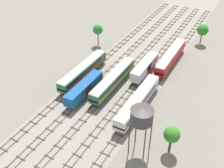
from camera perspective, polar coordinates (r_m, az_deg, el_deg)
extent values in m
plane|color=slate|center=(78.52, 2.52, 1.79)|extent=(480.00, 480.00, 0.00)
cube|color=gray|center=(78.52, 2.52, 1.80)|extent=(22.95, 176.00, 0.01)
cube|color=#47382D|center=(83.34, -3.46, 4.12)|extent=(0.07, 126.00, 0.15)
cube|color=#47382D|center=(82.68, -2.61, 3.87)|extent=(0.07, 126.00, 0.15)
cube|color=brown|center=(61.78, -21.76, -12.59)|extent=(2.40, 0.22, 0.14)
cube|color=brown|center=(62.93, -19.79, -10.94)|extent=(2.40, 0.22, 0.14)
cube|color=brown|center=(64.20, -17.91, -9.33)|extent=(2.40, 0.22, 0.14)
cube|color=brown|center=(65.58, -16.12, -7.78)|extent=(2.40, 0.22, 0.14)
cube|color=brown|center=(67.07, -14.42, -6.29)|extent=(2.40, 0.22, 0.14)
cube|color=brown|center=(68.66, -12.81, -4.86)|extent=(2.40, 0.22, 0.14)
cube|color=brown|center=(70.34, -11.28, -3.49)|extent=(2.40, 0.22, 0.14)
cube|color=brown|center=(72.10, -9.82, -2.19)|extent=(2.40, 0.22, 0.14)
cube|color=brown|center=(73.95, -8.44, -0.95)|extent=(2.40, 0.22, 0.14)
cube|color=brown|center=(75.86, -7.13, 0.23)|extent=(2.40, 0.22, 0.14)
cube|color=brown|center=(77.85, -5.88, 1.35)|extent=(2.40, 0.22, 0.14)
cube|color=brown|center=(79.90, -4.70, 2.42)|extent=(2.40, 0.22, 0.14)
cube|color=brown|center=(82.01, -3.57, 3.43)|extent=(2.40, 0.22, 0.14)
cube|color=brown|center=(84.17, -2.50, 4.38)|extent=(2.40, 0.22, 0.14)
cube|color=brown|center=(86.38, -1.48, 5.29)|extent=(2.40, 0.22, 0.14)
cube|color=brown|center=(88.64, -0.51, 6.15)|extent=(2.40, 0.22, 0.14)
cube|color=brown|center=(90.94, 0.41, 6.96)|extent=(2.40, 0.22, 0.14)
cube|color=brown|center=(93.28, 1.30, 7.74)|extent=(2.40, 0.22, 0.14)
cube|color=brown|center=(95.66, 2.14, 8.47)|extent=(2.40, 0.22, 0.14)
cube|color=brown|center=(98.08, 2.94, 9.16)|extent=(2.40, 0.22, 0.14)
cube|color=brown|center=(100.52, 3.71, 9.82)|extent=(2.40, 0.22, 0.14)
cube|color=brown|center=(102.99, 4.44, 10.45)|extent=(2.40, 0.22, 0.14)
cube|color=brown|center=(105.49, 5.14, 11.05)|extent=(2.40, 0.22, 0.14)
cube|color=brown|center=(108.02, 5.82, 11.61)|extent=(2.40, 0.22, 0.14)
cube|color=brown|center=(110.57, 6.46, 12.15)|extent=(2.40, 0.22, 0.14)
cube|color=brown|center=(113.14, 7.08, 12.67)|extent=(2.40, 0.22, 0.14)
cube|color=brown|center=(115.73, 7.67, 13.15)|extent=(2.40, 0.22, 0.14)
cube|color=brown|center=(118.34, 8.23, 13.62)|extent=(2.40, 0.22, 0.14)
cube|color=brown|center=(120.97, 8.78, 14.07)|extent=(2.40, 0.22, 0.14)
cube|color=brown|center=(123.62, 9.30, 14.49)|extent=(2.40, 0.22, 0.14)
cube|color=brown|center=(126.28, 9.81, 14.90)|extent=(2.40, 0.22, 0.14)
cube|color=brown|center=(128.96, 10.29, 15.28)|extent=(2.40, 0.22, 0.14)
cube|color=brown|center=(131.65, 10.76, 15.65)|extent=(2.40, 0.22, 0.14)
cube|color=brown|center=(134.36, 11.21, 16.01)|extent=(2.40, 0.22, 0.14)
cube|color=#47382D|center=(81.26, -0.60, 3.29)|extent=(0.07, 126.00, 0.15)
cube|color=#47382D|center=(80.68, 0.29, 3.03)|extent=(0.07, 126.00, 0.15)
cube|color=brown|center=(59.01, -18.58, -14.52)|extent=(2.40, 0.22, 0.14)
cube|color=brown|center=(60.22, -16.58, -12.72)|extent=(2.40, 0.22, 0.14)
cube|color=brown|center=(61.54, -14.69, -10.99)|extent=(2.40, 0.22, 0.14)
cube|color=brown|center=(62.98, -12.91, -9.32)|extent=(2.40, 0.22, 0.14)
cube|color=brown|center=(64.53, -11.22, -7.72)|extent=(2.40, 0.22, 0.14)
cube|color=brown|center=(66.18, -9.63, -6.19)|extent=(2.40, 0.22, 0.14)
cube|color=brown|center=(67.92, -8.13, -4.73)|extent=(2.40, 0.22, 0.14)
cube|color=brown|center=(69.74, -6.71, -3.35)|extent=(2.40, 0.22, 0.14)
cube|color=brown|center=(71.65, -5.36, -2.03)|extent=(2.40, 0.22, 0.14)
cube|color=brown|center=(73.62, -4.09, -0.79)|extent=(2.40, 0.22, 0.14)
cube|color=brown|center=(75.67, -2.89, 0.39)|extent=(2.40, 0.22, 0.14)
cube|color=brown|center=(77.78, -1.75, 1.51)|extent=(2.40, 0.22, 0.14)
cube|color=brown|center=(79.94, -0.68, 2.57)|extent=(2.40, 0.22, 0.14)
cube|color=brown|center=(82.16, 0.35, 3.57)|extent=(2.40, 0.22, 0.14)
cube|color=brown|center=(84.42, 1.32, 4.51)|extent=(2.40, 0.22, 0.14)
cube|color=brown|center=(86.73, 2.24, 5.41)|extent=(2.40, 0.22, 0.14)
cube|color=brown|center=(89.08, 3.11, 6.26)|extent=(2.40, 0.22, 0.14)
cube|color=brown|center=(91.47, 3.95, 7.06)|extent=(2.40, 0.22, 0.14)
cube|color=brown|center=(93.90, 4.74, 7.82)|extent=(2.40, 0.22, 0.14)
cube|color=brown|center=(96.35, 5.50, 8.53)|extent=(2.40, 0.22, 0.14)
cube|color=brown|center=(98.84, 6.22, 9.22)|extent=(2.40, 0.22, 0.14)
cube|color=brown|center=(101.35, 6.90, 9.86)|extent=(2.40, 0.22, 0.14)
cube|color=brown|center=(103.89, 7.56, 10.48)|extent=(2.40, 0.22, 0.14)
cube|color=brown|center=(106.46, 8.19, 11.06)|extent=(2.40, 0.22, 0.14)
cube|color=brown|center=(109.04, 8.79, 11.62)|extent=(2.40, 0.22, 0.14)
cube|color=brown|center=(111.65, 9.36, 12.14)|extent=(2.40, 0.22, 0.14)
cube|color=brown|center=(114.28, 9.91, 12.65)|extent=(2.40, 0.22, 0.14)
cube|color=brown|center=(116.92, 10.44, 13.12)|extent=(2.40, 0.22, 0.14)
cube|color=brown|center=(119.58, 10.94, 13.58)|extent=(2.40, 0.22, 0.14)
cube|color=brown|center=(122.26, 11.43, 14.02)|extent=(2.40, 0.22, 0.14)
cube|color=brown|center=(124.95, 11.90, 14.43)|extent=(2.40, 0.22, 0.14)
cube|color=brown|center=(127.66, 12.34, 14.83)|extent=(2.40, 0.22, 0.14)
cube|color=brown|center=(130.37, 12.78, 15.21)|extent=(2.40, 0.22, 0.14)
cube|color=brown|center=(133.10, 13.19, 15.57)|extent=(2.40, 0.22, 0.14)
cube|color=#47382D|center=(79.41, 2.39, 2.41)|extent=(0.07, 126.00, 0.15)
cube|color=#47382D|center=(78.90, 3.32, 2.14)|extent=(0.07, 126.00, 0.15)
cube|color=brown|center=(56.50, -15.03, -16.57)|extent=(2.40, 0.22, 0.14)
cube|color=brown|center=(57.76, -13.03, -14.62)|extent=(2.40, 0.22, 0.14)
cube|color=brown|center=(59.14, -11.16, -12.75)|extent=(2.40, 0.22, 0.14)
cube|color=brown|center=(60.64, -9.40, -10.95)|extent=(2.40, 0.22, 0.14)
cube|color=brown|center=(62.24, -7.75, -9.23)|extent=(2.40, 0.22, 0.14)
cube|color=brown|center=(63.95, -6.20, -7.60)|extent=(2.40, 0.22, 0.14)
cube|color=brown|center=(65.75, -4.75, -6.05)|extent=(2.40, 0.22, 0.14)
cube|color=brown|center=(67.63, -3.38, -4.57)|extent=(2.40, 0.22, 0.14)
cube|color=brown|center=(69.59, -2.09, -3.18)|extent=(2.40, 0.22, 0.14)
cube|color=brown|center=(71.63, -0.88, -1.87)|extent=(2.40, 0.22, 0.14)
cube|color=brown|center=(73.73, 0.26, -0.62)|extent=(2.40, 0.22, 0.14)
cube|color=brown|center=(75.89, 1.34, 0.55)|extent=(2.40, 0.22, 0.14)
cube|color=brown|center=(78.11, 2.36, 1.66)|extent=(2.40, 0.22, 0.14)
cube|color=brown|center=(80.37, 3.32, 2.70)|extent=(2.40, 0.22, 0.14)
cube|color=brown|center=(82.69, 4.23, 3.69)|extent=(2.40, 0.22, 0.14)
cube|color=brown|center=(85.05, 5.10, 4.62)|extent=(2.40, 0.22, 0.14)
cube|color=brown|center=(87.44, 5.91, 5.50)|extent=(2.40, 0.22, 0.14)
cube|color=brown|center=(89.87, 6.69, 6.33)|extent=(2.40, 0.22, 0.14)
cube|color=brown|center=(92.34, 7.43, 7.12)|extent=(2.40, 0.22, 0.14)
cube|color=brown|center=(94.84, 8.13, 7.87)|extent=(2.40, 0.22, 0.14)
cube|color=brown|center=(97.36, 8.80, 8.57)|extent=(2.40, 0.22, 0.14)
cube|color=brown|center=(99.91, 9.43, 9.24)|extent=(2.40, 0.22, 0.14)
cube|color=brown|center=(102.49, 10.04, 9.87)|extent=(2.40, 0.22, 0.14)
cube|color=brown|center=(105.09, 10.62, 10.47)|extent=(2.40, 0.22, 0.14)
cube|color=brown|center=(107.71, 11.17, 11.05)|extent=(2.40, 0.22, 0.14)
cube|color=brown|center=(110.35, 11.70, 11.59)|extent=(2.40, 0.22, 0.14)
cube|color=brown|center=(113.00, 12.20, 12.10)|extent=(2.40, 0.22, 0.14)
cube|color=brown|center=(115.68, 12.68, 12.60)|extent=(2.40, 0.22, 0.14)
cube|color=brown|center=(118.36, 13.15, 13.07)|extent=(2.40, 0.22, 0.14)
cube|color=brown|center=(121.07, 13.59, 13.51)|extent=(2.40, 0.22, 0.14)
cube|color=brown|center=(123.78, 14.02, 13.94)|extent=(2.40, 0.22, 0.14)
cube|color=brown|center=(126.52, 14.43, 14.35)|extent=(2.40, 0.22, 0.14)
cube|color=brown|center=(129.26, 14.82, 14.74)|extent=(2.40, 0.22, 0.14)
cube|color=brown|center=(132.01, 15.20, 15.11)|extent=(2.40, 0.22, 0.14)
cube|color=#47382D|center=(77.81, 5.51, 1.49)|extent=(0.07, 126.00, 0.15)
cube|color=#47382D|center=(77.38, 6.47, 1.20)|extent=(0.07, 126.00, 0.15)
cube|color=brown|center=(55.60, -9.12, -16.62)|extent=(2.40, 0.22, 0.14)
cube|color=brown|center=(57.03, -7.29, -14.60)|extent=(2.40, 0.22, 0.14)
cube|color=brown|center=(58.58, -5.59, -12.66)|extent=(2.40, 0.22, 0.14)
cube|color=brown|center=(60.24, -4.00, -10.82)|extent=(2.40, 0.22, 0.14)
cube|color=brown|center=(62.00, -2.52, -9.07)|extent=(2.40, 0.22, 0.14)
cube|color=brown|center=(63.86, -1.14, -7.42)|extent=(2.40, 0.22, 0.14)
cube|color=brown|center=(65.79, 0.16, -5.86)|extent=(2.40, 0.22, 0.14)
cube|color=brown|center=(67.81, 1.37, -4.38)|extent=(2.40, 0.22, 0.14)
cube|color=brown|center=(69.90, 2.51, -3.00)|extent=(2.40, 0.22, 0.14)
cube|color=brown|center=(72.05, 3.58, -1.69)|extent=(2.40, 0.22, 0.14)
cube|color=brown|center=(74.26, 4.59, -0.46)|extent=(2.40, 0.22, 0.14)
cube|color=brown|center=(76.52, 5.53, 0.70)|extent=(2.40, 0.22, 0.14)
cube|color=brown|center=(78.84, 6.42, 1.80)|extent=(2.40, 0.22, 0.14)
cube|color=brown|center=(81.19, 7.26, 2.83)|extent=(2.40, 0.22, 0.14)
cube|color=brown|center=(83.59, 8.06, 3.80)|extent=(2.40, 0.22, 0.14)
cube|color=brown|center=(86.03, 8.81, 4.71)|extent=(2.40, 0.22, 0.14)
cube|color=brown|center=(88.50, 9.52, 5.57)|extent=(2.40, 0.22, 0.14)
cube|color=brown|center=(91.00, 10.19, 6.39)|extent=(2.40, 0.22, 0.14)
cube|color=brown|center=(93.54, 10.83, 7.16)|extent=(2.40, 0.22, 0.14)
cube|color=brown|center=(96.10, 11.44, 7.89)|extent=(2.40, 0.22, 0.14)
cube|color=brown|center=(98.68, 12.02, 8.58)|extent=(2.40, 0.22, 0.14)
cube|color=brown|center=(101.29, 12.57, 9.23)|extent=(2.40, 0.22, 0.14)
cube|color=brown|center=(103.92, 13.09, 9.85)|extent=(2.40, 0.22, 0.14)
cube|color=brown|center=(106.56, 13.59, 10.44)|extent=(2.40, 0.22, 0.14)
cube|color=brown|center=(109.23, 14.07, 11.00)|extent=(2.40, 0.22, 0.14)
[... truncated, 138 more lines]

